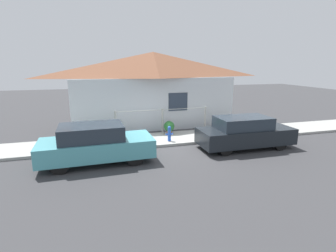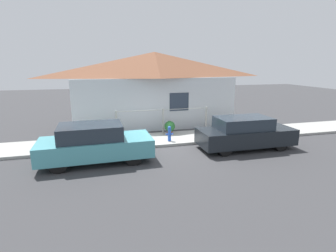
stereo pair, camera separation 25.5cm
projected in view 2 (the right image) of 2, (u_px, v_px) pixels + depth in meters
ground_plane at (174, 146)px, 11.93m from camera, size 60.00×60.00×0.00m
sidewalk at (168, 139)px, 12.93m from camera, size 24.00×2.14×0.12m
house at (155, 68)px, 14.83m from camera, size 9.53×2.23×4.32m
fence at (163, 120)px, 13.61m from camera, size 4.90×0.10×1.28m
car_left at (95, 143)px, 9.93m from camera, size 4.24×1.87×1.48m
car_right at (245, 133)px, 11.51m from camera, size 4.21×1.65×1.42m
fire_hydrant at (169, 133)px, 12.26m from camera, size 0.36×0.16×0.72m
potted_plant_near_hydrant at (170, 127)px, 13.50m from camera, size 0.55×0.55×0.68m
potted_plant_by_fence at (108, 134)px, 12.53m from camera, size 0.33×0.33×0.50m
potted_plant_corner at (225, 125)px, 14.27m from camera, size 0.39×0.39×0.55m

